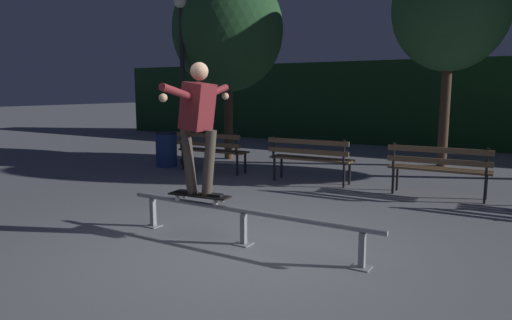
{
  "coord_description": "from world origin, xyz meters",
  "views": [
    {
      "loc": [
        2.73,
        -4.2,
        1.75
      ],
      "look_at": [
        -0.31,
        0.89,
        0.85
      ],
      "focal_mm": 32.44,
      "sensor_mm": 36.0,
      "label": 1
    }
  ],
  "objects_px": {
    "tree_far_left": "(228,31)",
    "park_bench_leftmost": "(211,147)",
    "grind_rail": "(243,217)",
    "trash_can": "(166,149)",
    "park_bench_left_center": "(310,155)",
    "skateboard": "(199,196)",
    "park_bench_right_center": "(439,165)",
    "lamp_post_left": "(182,58)",
    "skateboarder": "(198,117)",
    "tree_behind_benches": "(451,8)"
  },
  "relations": [
    {
      "from": "park_bench_leftmost",
      "to": "lamp_post_left",
      "type": "bearing_deg",
      "value": 154.85
    },
    {
      "from": "tree_far_left",
      "to": "lamp_post_left",
      "type": "distance_m",
      "value": 1.51
    },
    {
      "from": "tree_far_left",
      "to": "trash_can",
      "type": "xyz_separation_m",
      "value": [
        -0.55,
        -1.74,
        -2.79
      ]
    },
    {
      "from": "park_bench_leftmost",
      "to": "park_bench_left_center",
      "type": "height_order",
      "value": "same"
    },
    {
      "from": "grind_rail",
      "to": "skateboard",
      "type": "bearing_deg",
      "value": -180.0
    },
    {
      "from": "park_bench_leftmost",
      "to": "tree_far_left",
      "type": "bearing_deg",
      "value": 113.18
    },
    {
      "from": "tree_far_left",
      "to": "park_bench_leftmost",
      "type": "bearing_deg",
      "value": -66.82
    },
    {
      "from": "grind_rail",
      "to": "trash_can",
      "type": "bearing_deg",
      "value": 140.26
    },
    {
      "from": "skateboarder",
      "to": "lamp_post_left",
      "type": "height_order",
      "value": "lamp_post_left"
    },
    {
      "from": "park_bench_left_center",
      "to": "park_bench_right_center",
      "type": "height_order",
      "value": "same"
    },
    {
      "from": "park_bench_left_center",
      "to": "lamp_post_left",
      "type": "distance_m",
      "value": 4.04
    },
    {
      "from": "skateboard",
      "to": "tree_behind_benches",
      "type": "distance_m",
      "value": 7.83
    },
    {
      "from": "skateboard",
      "to": "park_bench_right_center",
      "type": "bearing_deg",
      "value": 59.72
    },
    {
      "from": "park_bench_leftmost",
      "to": "trash_can",
      "type": "bearing_deg",
      "value": 176.45
    },
    {
      "from": "park_bench_left_center",
      "to": "lamp_post_left",
      "type": "bearing_deg",
      "value": 170.82
    },
    {
      "from": "lamp_post_left",
      "to": "trash_can",
      "type": "distance_m",
      "value": 2.13
    },
    {
      "from": "park_bench_left_center",
      "to": "park_bench_right_center",
      "type": "xyz_separation_m",
      "value": [
        2.3,
        0.0,
        0.0
      ]
    },
    {
      "from": "park_bench_right_center",
      "to": "tree_far_left",
      "type": "relative_size",
      "value": 0.34
    },
    {
      "from": "lamp_post_left",
      "to": "trash_can",
      "type": "bearing_deg",
      "value": -104.36
    },
    {
      "from": "skateboard",
      "to": "tree_far_left",
      "type": "relative_size",
      "value": 0.17
    },
    {
      "from": "trash_can",
      "to": "lamp_post_left",
      "type": "bearing_deg",
      "value": 75.64
    },
    {
      "from": "grind_rail",
      "to": "skateboarder",
      "type": "xyz_separation_m",
      "value": [
        -0.62,
        0.0,
        1.12
      ]
    },
    {
      "from": "skateboarder",
      "to": "tree_far_left",
      "type": "bearing_deg",
      "value": 121.05
    },
    {
      "from": "park_bench_right_center",
      "to": "park_bench_leftmost",
      "type": "bearing_deg",
      "value": 180.0
    },
    {
      "from": "park_bench_left_center",
      "to": "tree_behind_benches",
      "type": "relative_size",
      "value": 0.32
    },
    {
      "from": "skateboard",
      "to": "tree_far_left",
      "type": "xyz_separation_m",
      "value": [
        -3.27,
        5.43,
        2.7
      ]
    },
    {
      "from": "park_bench_left_center",
      "to": "trash_can",
      "type": "relative_size",
      "value": 2.01
    },
    {
      "from": "park_bench_left_center",
      "to": "park_bench_right_center",
      "type": "bearing_deg",
      "value": 0.0
    },
    {
      "from": "grind_rail",
      "to": "skateboarder",
      "type": "relative_size",
      "value": 2.09
    },
    {
      "from": "park_bench_leftmost",
      "to": "tree_behind_benches",
      "type": "xyz_separation_m",
      "value": [
        4.1,
        3.42,
        3.01
      ]
    },
    {
      "from": "skateboarder",
      "to": "tree_behind_benches",
      "type": "relative_size",
      "value": 0.31
    },
    {
      "from": "skateboarder",
      "to": "tree_behind_benches",
      "type": "distance_m",
      "value": 7.51
    },
    {
      "from": "park_bench_right_center",
      "to": "tree_far_left",
      "type": "xyz_separation_m",
      "value": [
        -5.37,
        1.82,
        2.66
      ]
    },
    {
      "from": "trash_can",
      "to": "park_bench_right_center",
      "type": "bearing_deg",
      "value": -0.8
    },
    {
      "from": "skateboarder",
      "to": "tree_far_left",
      "type": "relative_size",
      "value": 0.33
    },
    {
      "from": "lamp_post_left",
      "to": "grind_rail",
      "type": "bearing_deg",
      "value": -44.05
    },
    {
      "from": "park_bench_leftmost",
      "to": "skateboarder",
      "type": "bearing_deg",
      "value": -55.4
    },
    {
      "from": "park_bench_leftmost",
      "to": "tree_far_left",
      "type": "relative_size",
      "value": 0.34
    },
    {
      "from": "park_bench_left_center",
      "to": "lamp_post_left",
      "type": "xyz_separation_m",
      "value": [
        -3.5,
        0.57,
        1.94
      ]
    },
    {
      "from": "trash_can",
      "to": "tree_behind_benches",
      "type": "bearing_deg",
      "value": 31.54
    },
    {
      "from": "skateboarder",
      "to": "park_bench_leftmost",
      "type": "distance_m",
      "value": 4.47
    },
    {
      "from": "lamp_post_left",
      "to": "park_bench_right_center",
      "type": "bearing_deg",
      "value": -5.58
    },
    {
      "from": "grind_rail",
      "to": "trash_can",
      "type": "height_order",
      "value": "trash_can"
    },
    {
      "from": "skateboarder",
      "to": "park_bench_left_center",
      "type": "xyz_separation_m",
      "value": [
        -0.19,
        3.61,
        -0.9
      ]
    },
    {
      "from": "park_bench_right_center",
      "to": "trash_can",
      "type": "height_order",
      "value": "park_bench_right_center"
    },
    {
      "from": "skateboard",
      "to": "park_bench_right_center",
      "type": "relative_size",
      "value": 0.49
    },
    {
      "from": "tree_behind_benches",
      "to": "tree_far_left",
      "type": "relative_size",
      "value": 1.05
    },
    {
      "from": "skateboarder",
      "to": "park_bench_leftmost",
      "type": "relative_size",
      "value": 0.97
    },
    {
      "from": "park_bench_right_center",
      "to": "trash_can",
      "type": "xyz_separation_m",
      "value": [
        -5.92,
        0.08,
        -0.12
      ]
    },
    {
      "from": "skateboarder",
      "to": "trash_can",
      "type": "height_order",
      "value": "skateboarder"
    }
  ]
}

